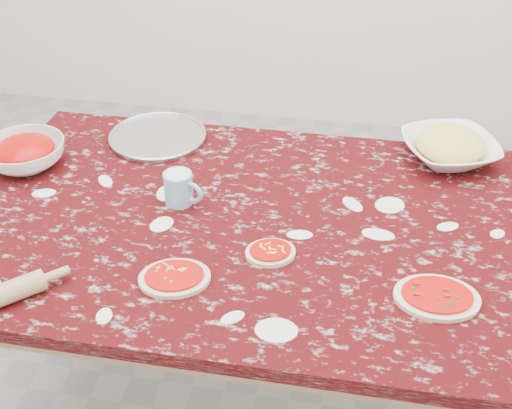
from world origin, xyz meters
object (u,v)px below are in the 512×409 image
at_px(sauce_bowl, 25,154).
at_px(flour_mug, 180,188).
at_px(pizza_tray, 158,137).
at_px(cheese_bowl, 449,150).
at_px(worktable, 256,243).

bearing_deg(sauce_bowl, flour_mug, -11.89).
bearing_deg(pizza_tray, sauce_bowl, -147.22).
xyz_separation_m(pizza_tray, cheese_bowl, (0.93, 0.04, 0.03)).
xyz_separation_m(sauce_bowl, cheese_bowl, (1.27, 0.26, -0.00)).
distance_m(pizza_tray, flour_mug, 0.38).
bearing_deg(flour_mug, pizza_tray, 117.20).
relative_size(cheese_bowl, flour_mug, 2.38).
height_order(pizza_tray, flour_mug, flour_mug).
bearing_deg(sauce_bowl, cheese_bowl, 11.58).
height_order(pizza_tray, cheese_bowl, cheese_bowl).
xyz_separation_m(worktable, cheese_bowl, (0.53, 0.41, 0.12)).
relative_size(worktable, sauce_bowl, 6.61).
relative_size(sauce_bowl, flour_mug, 2.06).
height_order(worktable, pizza_tray, pizza_tray).
distance_m(sauce_bowl, flour_mug, 0.53).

